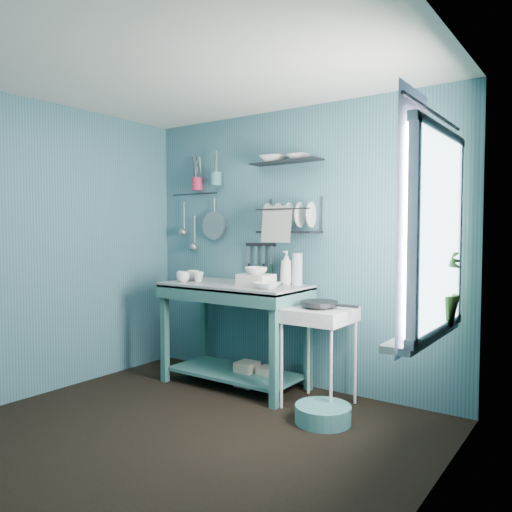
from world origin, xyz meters
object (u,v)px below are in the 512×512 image
Objects in this scene: mug_right at (193,275)px; hotplate_stand at (319,357)px; mug_left at (183,277)px; utensil_cup_magenta at (197,184)px; water_bottle at (297,269)px; potted_plant at (436,287)px; mug_mid at (198,277)px; wash_tub at (256,280)px; storage_tin_large at (247,374)px; work_counter at (235,335)px; dish_rack at (289,215)px; colander at (214,225)px; frying_pan at (319,303)px; storage_tin_small at (267,378)px; utensil_cup_teal at (216,179)px; floor_basin at (323,414)px; soap_bottle at (286,268)px.

mug_right reaches higher than hotplate_stand.
mug_left is 0.95× the size of utensil_cup_magenta.
potted_plant reaches higher than water_bottle.
potted_plant is (2.59, -0.76, -0.81)m from utensil_cup_magenta.
mug_mid is 0.81× the size of mug_right.
mug_right is at bearing 168.21° from hotplate_stand.
wash_tub is (0.63, 0.04, 0.00)m from mug_mid.
storage_tin_large is (0.48, 0.11, -0.86)m from mug_mid.
wash_tub reaches higher than work_counter.
dish_rack reaches higher than wash_tub.
colander is at bearing 93.88° from mug_left.
water_bottle is 0.93× the size of frying_pan.
frying_pan is 0.93m from storage_tin_small.
storage_tin_large is at bearing -171.47° from storage_tin_small.
utensil_cup_teal is 0.32× the size of floor_basin.
water_bottle is at bearing 20.81° from mug_left.
storage_tin_small is at bearing 152.20° from floor_basin.
frying_pan is 1.50× the size of storage_tin_small.
storage_tin_large is at bearing -16.86° from utensil_cup_magenta.
hotplate_stand is 0.82m from storage_tin_large.
utensil_cup_magenta is (-1.12, 0.09, 0.80)m from soap_bottle.
wash_tub is at bearing -25.02° from storage_tin_large.
mug_right is 0.16× the size of hotplate_stand.
utensil_cup_teal is at bearing 155.69° from hotplate_stand.
storage_tin_large is (0.80, -0.24, -1.76)m from utensil_cup_magenta.
storage_tin_small is (0.68, 0.14, -0.87)m from mug_mid.
storage_tin_small is (0.76, -0.21, -1.81)m from utensil_cup_teal.
mug_mid is at bearing -47.46° from utensil_cup_magenta.
mug_left is 0.14m from mug_mid.
dish_rack is 2.75× the size of storage_tin_small.
dish_rack reaches higher than storage_tin_large.
mug_left is 1.00× the size of mug_right.
storage_tin_small is (0.80, 0.08, -0.88)m from mug_right.
floor_basin is (1.56, -0.32, -0.91)m from mug_right.
mug_mid is 1.02m from utensil_cup_magenta.
wash_tub reaches higher than hotplate_stand.
work_counter is 4.67× the size of water_bottle.
mug_left is at bearing 174.03° from floor_basin.
utensil_cup_teal reaches higher than storage_tin_large.
mug_mid is 0.13× the size of hotplate_stand.
hotplate_stand reaches higher than storage_tin_large.
hotplate_stand is 2.18m from utensil_cup_magenta.
floor_basin is (1.44, -0.26, -0.91)m from mug_mid.
storage_tin_small is (0.20, 0.03, -0.01)m from storage_tin_large.
soap_bottle is at bearing 140.89° from floor_basin.
mug_right is 0.41× the size of frying_pan.
storage_tin_large is (0.60, 0.05, -0.87)m from mug_right.
water_bottle is at bearing 11.31° from soap_bottle.
wash_tub is 0.68× the size of floor_basin.
utensil_cup_magenta is 2.05m from storage_tin_small.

